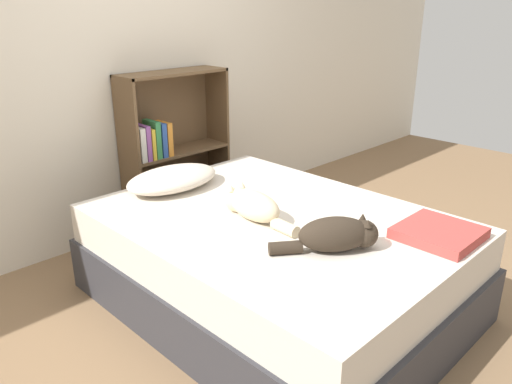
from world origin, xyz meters
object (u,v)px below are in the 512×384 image
(pillow, at_px, (173,179))
(cat_dark, at_px, (338,235))
(bed, at_px, (275,261))
(cat_light, at_px, (252,205))
(bookshelf, at_px, (169,148))

(pillow, xyz_separation_m, cat_dark, (0.04, -1.18, 0.02))
(bed, xyz_separation_m, cat_light, (-0.10, 0.08, 0.33))
(pillow, bearing_deg, bed, -80.95)
(cat_light, xyz_separation_m, bookshelf, (0.34, 1.19, -0.00))
(pillow, bearing_deg, bookshelf, 56.06)
(pillow, relative_size, cat_light, 1.16)
(bed, relative_size, pillow, 3.19)
(pillow, bearing_deg, cat_light, -88.14)
(bookshelf, bearing_deg, cat_dark, -100.75)
(bed, height_order, pillow, pillow)
(cat_light, height_order, bookshelf, bookshelf)
(cat_light, distance_m, cat_dark, 0.53)
(bed, relative_size, bookshelf, 1.68)
(bed, height_order, cat_dark, cat_dark)
(pillow, distance_m, cat_dark, 1.18)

